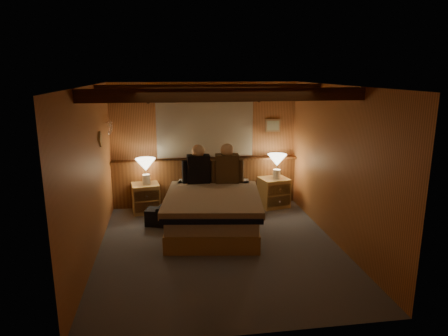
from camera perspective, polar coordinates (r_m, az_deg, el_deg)
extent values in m
plane|color=#515760|center=(6.17, -0.63, -11.19)|extent=(4.20, 4.20, 0.00)
plane|color=#B79244|center=(5.60, -0.69, 11.68)|extent=(4.20, 4.20, 0.00)
plane|color=#CE834A|center=(7.81, -2.75, 3.37)|extent=(3.60, 0.00, 3.60)
plane|color=#CE834A|center=(5.82, -18.52, -0.93)|extent=(0.00, 4.20, 4.20)
plane|color=#CE834A|center=(6.27, 15.88, 0.28)|extent=(0.00, 4.20, 4.20)
plane|color=#CE834A|center=(3.80, 3.68, -7.92)|extent=(3.60, 0.00, 3.60)
cube|color=brown|center=(7.92, -2.64, -2.05)|extent=(3.60, 0.12, 0.90)
cube|color=brown|center=(7.75, -2.64, 1.17)|extent=(3.60, 0.22, 0.04)
cylinder|color=#4C2813|center=(7.63, -2.76, 9.56)|extent=(2.10, 0.05, 0.05)
sphere|color=#4C2813|center=(7.59, -10.77, 9.32)|extent=(0.08, 0.08, 0.08)
sphere|color=#4C2813|center=(7.80, 5.05, 9.61)|extent=(0.08, 0.08, 0.08)
cube|color=beige|center=(7.69, -2.72, 5.47)|extent=(1.85, 0.08, 1.05)
cube|color=#4C2813|center=(5.01, 0.25, 10.41)|extent=(3.60, 0.15, 0.16)
cube|color=#4C2813|center=(6.50, -1.78, 11.15)|extent=(3.60, 0.15, 0.16)
cylinder|color=white|center=(7.27, -16.26, 6.45)|extent=(0.03, 0.55, 0.03)
torus|color=white|center=(7.13, -16.11, 5.36)|extent=(0.01, 0.21, 0.21)
torus|color=white|center=(7.36, -15.89, 5.61)|extent=(0.01, 0.21, 0.21)
cube|color=tan|center=(7.98, 6.98, 6.05)|extent=(0.30, 0.03, 0.25)
cube|color=beige|center=(7.97, 7.01, 6.03)|extent=(0.24, 0.01, 0.19)
cube|color=#AA7D48|center=(6.70, -1.59, -7.81)|extent=(1.66, 2.06, 0.28)
cube|color=silver|center=(6.62, -1.60, -5.76)|extent=(1.61, 2.01, 0.23)
cube|color=black|center=(6.35, -1.65, -5.27)|extent=(1.66, 1.69, 0.08)
cube|color=tan|center=(6.44, -1.63, -4.36)|extent=(1.73, 1.88, 0.11)
cube|color=silver|center=(7.27, -4.31, -2.44)|extent=(0.60, 0.39, 0.15)
cube|color=silver|center=(7.26, 1.32, -2.43)|extent=(0.60, 0.39, 0.15)
cube|color=#AA7D48|center=(7.68, -11.10, -4.21)|extent=(0.55, 0.51, 0.54)
cube|color=brown|center=(7.44, -10.97, -3.90)|extent=(0.44, 0.08, 0.19)
cube|color=brown|center=(7.51, -10.90, -5.48)|extent=(0.44, 0.08, 0.19)
cylinder|color=white|center=(7.44, -10.97, -3.90)|extent=(0.03, 0.03, 0.03)
cylinder|color=white|center=(7.51, -10.90, -5.48)|extent=(0.03, 0.03, 0.03)
cube|color=#AA7D48|center=(7.90, 7.12, -3.45)|extent=(0.60, 0.56, 0.57)
cube|color=brown|center=(7.68, 7.91, -3.09)|extent=(0.46, 0.12, 0.20)
cube|color=brown|center=(7.75, 7.85, -4.70)|extent=(0.46, 0.12, 0.20)
cylinder|color=white|center=(7.68, 7.91, -3.09)|extent=(0.04, 0.04, 0.03)
cylinder|color=white|center=(7.75, 7.85, -4.70)|extent=(0.04, 0.04, 0.03)
cylinder|color=white|center=(7.57, -11.04, -1.58)|extent=(0.14, 0.14, 0.19)
cylinder|color=white|center=(7.54, -11.08, -0.67)|extent=(0.02, 0.02, 0.10)
cone|color=#FFF1C6|center=(7.50, -11.14, 0.47)|extent=(0.37, 0.37, 0.23)
cylinder|color=white|center=(7.78, 7.53, -0.84)|extent=(0.14, 0.14, 0.18)
cylinder|color=white|center=(7.75, 7.56, 0.03)|extent=(0.02, 0.02, 0.10)
cone|color=#FFF1C6|center=(7.71, 7.59, 1.13)|extent=(0.37, 0.37, 0.22)
cube|color=black|center=(7.10, -3.68, -0.23)|extent=(0.40, 0.24, 0.53)
cylinder|color=black|center=(7.10, -5.53, -0.62)|extent=(0.13, 0.13, 0.42)
cylinder|color=black|center=(7.13, -1.82, -0.50)|extent=(0.13, 0.13, 0.42)
sphere|color=#DAAD83|center=(7.03, -3.72, 2.43)|extent=(0.23, 0.23, 0.23)
cube|color=#47331C|center=(7.10, 0.43, -0.16)|extent=(0.43, 0.27, 0.54)
cylinder|color=#47331C|center=(7.10, -1.47, -0.53)|extent=(0.13, 0.13, 0.43)
cylinder|color=#47331C|center=(7.13, 2.32, -0.47)|extent=(0.13, 0.13, 0.43)
sphere|color=#DAAD83|center=(7.02, 0.44, 2.56)|extent=(0.24, 0.24, 0.24)
cube|color=black|center=(7.03, -9.10, -6.94)|extent=(0.54, 0.41, 0.28)
cylinder|color=black|center=(6.97, -9.15, -5.69)|extent=(0.16, 0.29, 0.08)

